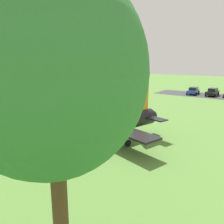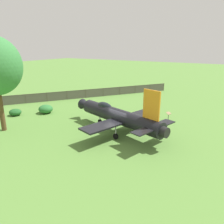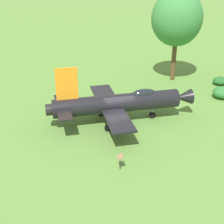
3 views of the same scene
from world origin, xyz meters
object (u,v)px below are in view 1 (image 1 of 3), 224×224
object	(u,v)px
parked_car_black	(212,92)
parked_car_blue	(193,91)
info_plaque	(81,117)
display_jet	(104,125)
shade_tree	(52,74)

from	to	relation	value
parked_car_black	parked_car_blue	size ratio (longest dim) A/B	0.99
info_plaque	parked_car_blue	distance (m)	32.37
display_jet	shade_tree	world-z (taller)	shade_tree
display_jet	info_plaque	xyz separation A→B (m)	(3.76, 6.18, -0.96)
display_jet	shade_tree	size ratio (longest dim) A/B	1.27
shade_tree	parked_car_blue	size ratio (longest dim) A/B	2.22
info_plaque	parked_car_blue	world-z (taller)	parked_car_blue
display_jet	shade_tree	xyz separation A→B (m)	(-10.81, -6.24, 5.15)
display_jet	parked_car_blue	bearing A→B (deg)	-159.69
info_plaque	parked_car_blue	xyz separation A→B (m)	(32.13, -3.98, -0.07)
shade_tree	parked_car_blue	xyz separation A→B (m)	(46.70, 8.44, -6.18)
shade_tree	parked_car_black	world-z (taller)	shade_tree
shade_tree	parked_car_black	distance (m)	47.18
info_plaque	parked_car_blue	bearing A→B (deg)	-7.06
info_plaque	display_jet	bearing A→B (deg)	-121.32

